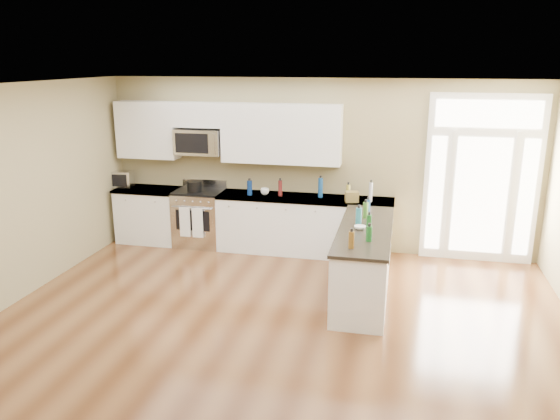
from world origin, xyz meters
name	(u,v)px	position (x,y,z in m)	size (l,w,h in m)	color
ground	(253,375)	(0.00, 0.00, 0.00)	(8.00, 8.00, 0.00)	#532E17
room_shell	(251,213)	(0.00, 0.00, 1.71)	(8.00, 8.00, 8.00)	#978B60
back_cabinet_left	(150,216)	(-2.87, 3.69, 0.44)	(1.10, 0.66, 0.94)	white
back_cabinet_right	(304,227)	(-0.16, 3.69, 0.44)	(2.85, 0.66, 0.94)	white
peninsula_cabinet	(364,264)	(0.93, 2.24, 0.43)	(0.69, 2.32, 0.94)	white
upper_cabinet_left	(148,130)	(-2.88, 3.83, 1.93)	(1.04, 0.33, 0.95)	white
upper_cabinet_right	(281,134)	(-0.57, 3.83, 1.93)	(1.94, 0.33, 0.95)	white
upper_cabinet_short	(199,115)	(-1.95, 3.83, 2.20)	(0.82, 0.33, 0.40)	white
microwave	(199,142)	(-1.95, 3.80, 1.76)	(0.78, 0.41, 0.42)	silver
entry_door	(481,179)	(2.55, 3.95, 1.30)	(1.70, 0.10, 2.60)	white
kitchen_range	(200,218)	(-1.95, 3.69, 0.48)	(0.79, 0.70, 1.08)	silver
stockpot	(195,186)	(-2.00, 3.62, 1.05)	(0.25, 0.25, 0.19)	black
toaster_oven	(123,179)	(-3.35, 3.72, 1.08)	(0.32, 0.25, 0.27)	silver
cardboard_box	(352,197)	(0.62, 3.55, 1.02)	(0.20, 0.14, 0.16)	brown
bowl_left	(124,185)	(-3.35, 3.75, 0.97)	(0.22, 0.22, 0.05)	white
bowl_peninsula	(360,228)	(0.86, 2.16, 0.96)	(0.15, 0.15, 0.05)	white
cup_counter	(265,191)	(-0.81, 3.70, 0.99)	(0.14, 0.14, 0.11)	white
counter_bottles	(333,204)	(0.40, 2.92, 1.06)	(2.14, 2.40, 0.31)	#19591E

